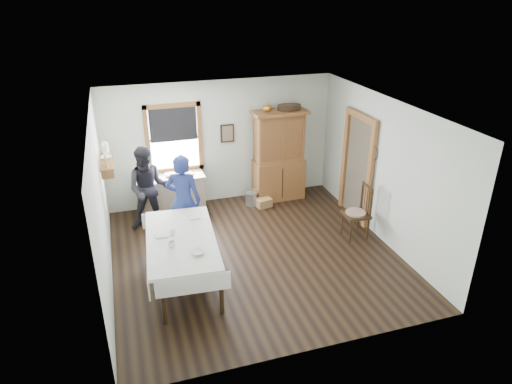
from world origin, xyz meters
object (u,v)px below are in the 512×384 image
spindle_chair (356,212)px  dining_table (183,261)px  pail (252,198)px  work_counter (171,194)px  china_hutch (279,156)px  figure_dark (149,192)px  woman_blue (184,204)px  wicker_basket (264,203)px

spindle_chair → dining_table: bearing=-168.4°
spindle_chair → pail: bearing=130.7°
dining_table → work_counter: bearing=86.3°
china_hutch → figure_dark: (-2.91, -0.57, -0.23)m
china_hutch → figure_dark: china_hutch is taller
pail → work_counter: bearing=174.1°
pail → woman_blue: 2.15m
work_counter → china_hutch: 2.51m
woman_blue → spindle_chair: bearing=-169.9°
pail → dining_table: bearing=-127.9°
spindle_chair → pail: 2.49m
spindle_chair → woman_blue: bearing=169.6°
dining_table → woman_blue: (0.25, 1.27, 0.40)m
spindle_chair → pail: spindle_chair is taller
china_hutch → dining_table: 3.75m
pail → woman_blue: woman_blue is taller
dining_table → china_hutch: bearing=45.3°
work_counter → woman_blue: (0.08, -1.37, 0.41)m
spindle_chair → figure_dark: bearing=160.5°
china_hutch → figure_dark: bearing=-170.2°
figure_dark → dining_table: bearing=-71.7°
spindle_chair → wicker_basket: (-1.28, 1.76, -0.44)m
woman_blue → figure_dark: (-0.56, 0.79, -0.03)m
spindle_chair → wicker_basket: bearing=129.1°
spindle_chair → woman_blue: size_ratio=0.65×
work_counter → spindle_chair: size_ratio=1.34×
spindle_chair → figure_dark: figure_dark is taller
dining_table → wicker_basket: 3.13m
pail → woman_blue: (-1.66, -1.19, 0.68)m
work_counter → wicker_basket: size_ratio=4.37×
work_counter → woman_blue: 1.43m
wicker_basket → figure_dark: figure_dark is taller
dining_table → spindle_chair: bearing=8.5°
figure_dark → wicker_basket: bearing=14.7°
china_hutch → wicker_basket: china_hutch is taller
dining_table → woman_blue: woman_blue is taller
work_counter → wicker_basket: work_counter is taller
dining_table → figure_dark: size_ratio=1.33×
spindle_chair → wicker_basket: 2.22m
china_hutch → pail: china_hutch is taller
spindle_chair → woman_blue: woman_blue is taller
dining_table → wicker_basket: dining_table is taller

